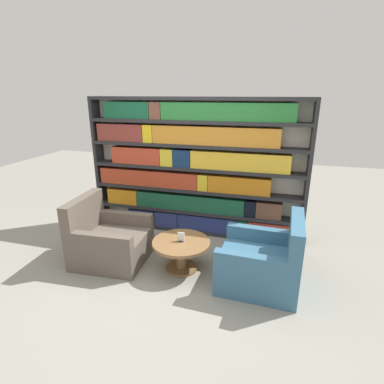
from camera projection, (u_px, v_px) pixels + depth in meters
The scene contains 6 objects.
ground_plane at pixel (166, 276), 3.76m from camera, with size 14.00×14.00×0.00m, color gray.
bookshelf at pixel (193, 168), 4.70m from camera, with size 3.39×0.30×2.14m.
armchair_left at pixel (108, 241), 4.06m from camera, with size 0.95×0.89×0.88m.
armchair_right at pixel (263, 263), 3.53m from camera, with size 0.94×0.87×0.88m.
coffee_table at pixel (181, 249), 3.83m from camera, with size 0.74×0.74×0.40m.
table_sign at pixel (181, 238), 3.78m from camera, with size 0.09×0.06×0.12m.
Camera 1 is at (1.19, -3.02, 2.19)m, focal length 28.00 mm.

